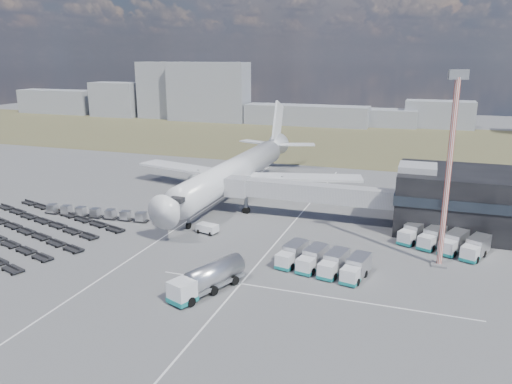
% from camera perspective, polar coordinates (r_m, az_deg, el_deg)
% --- Properties ---
extents(ground, '(420.00, 420.00, 0.00)m').
position_cam_1_polar(ground, '(78.35, -10.68, -6.20)').
color(ground, '#565659').
rests_on(ground, ground).
extents(grass_strip, '(420.00, 90.00, 0.01)m').
position_cam_1_polar(grass_strip, '(179.11, 7.01, 6.02)').
color(grass_strip, brown).
rests_on(grass_strip, ground).
extents(lane_markings, '(47.12, 110.00, 0.01)m').
position_cam_1_polar(lane_markings, '(76.77, -3.17, -6.40)').
color(lane_markings, silver).
rests_on(lane_markings, ground).
extents(terminal, '(30.40, 16.40, 11.00)m').
position_cam_1_polar(terminal, '(90.48, 25.23, -1.00)').
color(terminal, black).
rests_on(terminal, ground).
extents(jet_bridge, '(30.30, 3.80, 7.05)m').
position_cam_1_polar(jet_bridge, '(89.08, 4.70, 0.07)').
color(jet_bridge, '#939399').
rests_on(jet_bridge, ground).
extents(airliner, '(51.59, 64.53, 17.62)m').
position_cam_1_polar(airliner, '(104.83, -2.07, 2.55)').
color(airliner, silver).
rests_on(airliner, ground).
extents(skyline, '(307.80, 22.82, 25.98)m').
position_cam_1_polar(skyline, '(218.67, 6.10, 9.88)').
color(skyline, gray).
rests_on(skyline, ground).
extents(fuel_tanker, '(6.57, 11.26, 3.56)m').
position_cam_1_polar(fuel_tanker, '(62.75, -5.57, -9.81)').
color(fuel_tanker, silver).
rests_on(fuel_tanker, ground).
extents(pushback_tug, '(3.79, 2.64, 1.54)m').
position_cam_1_polar(pushback_tug, '(82.98, -5.57, -4.20)').
color(pushback_tug, silver).
rests_on(pushback_tug, ground).
extents(catering_truck, '(4.10, 6.86, 2.95)m').
position_cam_1_polar(catering_truck, '(111.52, -0.35, 1.34)').
color(catering_truck, silver).
rests_on(catering_truck, ground).
extents(service_trucks_near, '(12.68, 8.64, 2.58)m').
position_cam_1_polar(service_trucks_near, '(68.99, 7.66, -7.83)').
color(service_trucks_near, silver).
rests_on(service_trucks_near, ground).
extents(service_trucks_far, '(13.51, 10.67, 2.64)m').
position_cam_1_polar(service_trucks_far, '(80.95, 20.59, -5.15)').
color(service_trucks_far, silver).
rests_on(service_trucks_far, ground).
extents(uld_row, '(20.79, 2.71, 1.61)m').
position_cam_1_polar(uld_row, '(94.85, -17.88, -2.26)').
color(uld_row, black).
rests_on(uld_row, ground).
extents(baggage_dollies, '(39.28, 33.92, 0.80)m').
position_cam_1_polar(baggage_dollies, '(92.57, -27.07, -4.03)').
color(baggage_dollies, black).
rests_on(baggage_dollies, ground).
extents(floodlight_mast, '(2.55, 2.06, 26.68)m').
position_cam_1_polar(floodlight_mast, '(71.16, 21.14, 2.11)').
color(floodlight_mast, '#A92B1B').
rests_on(floodlight_mast, ground).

